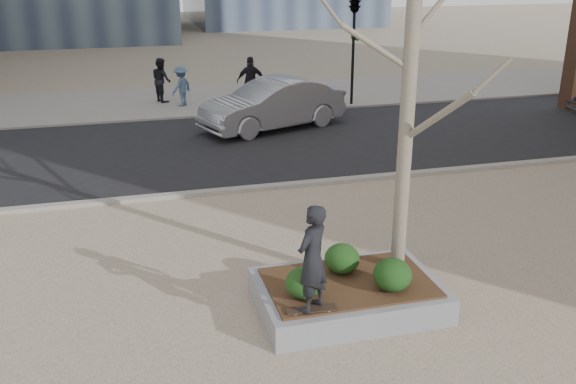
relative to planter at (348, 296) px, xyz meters
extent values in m
plane|color=tan|center=(-1.00, 0.00, -0.23)|extent=(120.00, 120.00, 0.00)
cube|color=black|center=(-1.00, 10.00, -0.21)|extent=(60.00, 8.00, 0.02)
cube|color=gray|center=(-1.00, 17.00, -0.21)|extent=(60.00, 6.00, 0.02)
cube|color=gray|center=(0.00, 0.00, 0.00)|extent=(3.00, 2.00, 0.45)
cube|color=#382314|center=(0.00, 0.00, 0.25)|extent=(2.70, 1.70, 0.04)
ellipsoid|color=black|center=(-0.87, -0.29, 0.51)|extent=(0.58, 0.58, 0.49)
ellipsoid|color=#173711|center=(0.00, 0.35, 0.52)|extent=(0.60, 0.60, 0.51)
ellipsoid|color=#153811|center=(0.57, -0.43, 0.53)|extent=(0.62, 0.62, 0.53)
imported|color=black|center=(-0.87, -0.72, 1.14)|extent=(0.73, 0.70, 1.68)
imported|color=#96979D|center=(1.59, 11.72, 0.62)|extent=(5.29, 3.34, 1.64)
imported|color=black|center=(-1.65, 16.98, 0.66)|extent=(0.91, 1.02, 1.73)
imported|color=#445B7A|center=(-0.98, 15.99, 0.56)|extent=(1.10, 1.10, 1.53)
imported|color=black|center=(1.63, 15.35, 0.74)|extent=(1.16, 0.64, 1.88)
camera|label=1|loc=(-3.43, -8.82, 5.34)|focal=40.00mm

